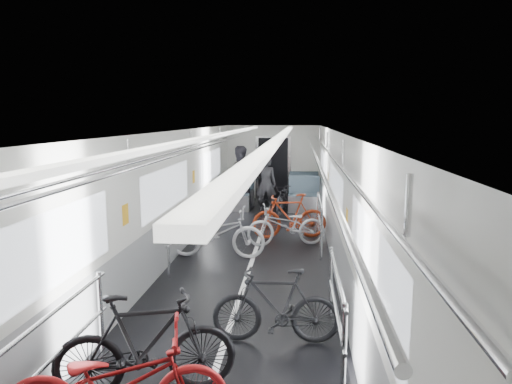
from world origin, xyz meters
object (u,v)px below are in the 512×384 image
bike_left_mid (146,345)px  bike_left_far (217,232)px  person_seated (239,178)px  bike_aisle (284,198)px  bike_right_mid (286,225)px  bike_right_far (290,216)px  person_standing (266,184)px  bike_right_near (276,306)px

bike_left_mid → bike_left_far: (-0.12, 4.41, -0.03)m
bike_left_far → person_seated: (-0.18, 4.67, 0.44)m
bike_aisle → bike_right_mid: bearing=-77.4°
bike_left_mid → bike_right_far: size_ratio=1.03×
bike_left_far → person_standing: 4.34m
bike_aisle → person_seated: bearing=173.2°
bike_right_mid → bike_aisle: 3.38m
person_standing → bike_right_near: bearing=90.0°
bike_right_mid → person_standing: size_ratio=1.03×
bike_right_mid → person_seated: size_ratio=0.89×
bike_left_mid → bike_right_mid: (1.17, 5.33, -0.08)m
bike_left_mid → bike_aisle: bike_left_mid is taller
bike_left_mid → bike_right_far: 6.05m
bike_right_far → person_seated: bearing=-165.4°
person_standing → bike_aisle: bearing=174.8°
bike_aisle → person_seated: (-1.31, 0.39, 0.50)m
bike_right_mid → bike_aisle: bike_right_mid is taller
bike_right_near → bike_right_mid: bike_right_near is taller
bike_left_far → person_seated: person_seated is taller
bike_right_near → bike_right_far: size_ratio=0.91×
bike_left_far → bike_right_far: (1.35, 1.51, 0.01)m
bike_right_near → bike_aisle: bike_right_near is taller
bike_right_near → person_seated: (-1.48, 7.92, 0.47)m
bike_left_mid → person_standing: size_ratio=1.07×
bike_right_far → person_seated: size_ratio=0.90×
bike_left_mid → person_seated: (-0.31, 9.09, 0.41)m
bike_right_near → person_seated: person_seated is taller
bike_right_mid → person_seated: person_seated is taller
bike_left_mid → bike_aisle: (1.00, 8.70, -0.09)m
bike_left_far → bike_right_far: bike_right_far is taller
bike_left_far → bike_right_near: bike_left_far is taller
bike_aisle → person_seated: 1.45m
bike_left_far → person_seated: size_ratio=1.00×
person_standing → bike_left_far: bearing=76.6°
bike_right_far → bike_aisle: 2.78m
bike_aisle → person_standing: size_ratio=1.00×
bike_aisle → bike_left_far: bearing=-95.0°
person_standing → bike_left_mid: bearing=81.6°
bike_right_mid → bike_aisle: size_ratio=1.02×
bike_right_far → bike_right_mid: bearing=-15.9°
bike_aisle → bike_right_near: bearing=-79.0°
bike_left_far → bike_aisle: bearing=-13.4°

